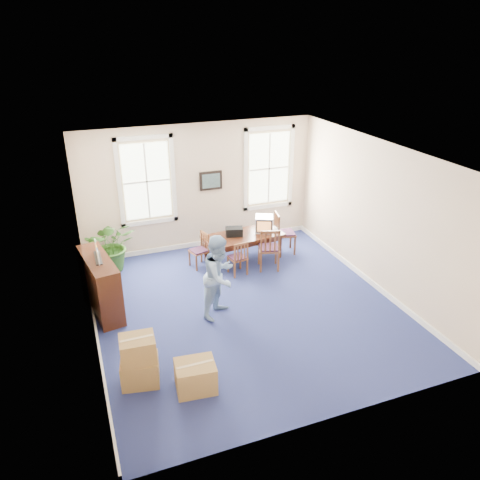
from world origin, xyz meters
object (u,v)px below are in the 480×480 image
object	(u,v)px
crt_tv	(264,224)
potted_plant	(112,245)
chair_near_left	(237,257)
man	(220,276)
cardboard_boxes	(152,352)
credenza	(100,283)
conference_table	(243,247)

from	to	relation	value
crt_tv	potted_plant	bearing A→B (deg)	-164.29
crt_tv	chair_near_left	size ratio (longest dim) A/B	0.55
man	potted_plant	distance (m)	3.23
chair_near_left	cardboard_boxes	world-z (taller)	cardboard_boxes
credenza	cardboard_boxes	xyz separation A→B (m)	(0.57, -2.30, -0.17)
conference_table	chair_near_left	bearing A→B (deg)	-127.14
man	potted_plant	size ratio (longest dim) A/B	1.35
credenza	potted_plant	bearing A→B (deg)	66.83
chair_near_left	man	world-z (taller)	man
man	credenza	xyz separation A→B (m)	(-2.19, 0.96, -0.23)
conference_table	crt_tv	xyz separation A→B (m)	(0.57, 0.04, 0.52)
man	credenza	size ratio (longest dim) A/B	1.07
crt_tv	credenza	size ratio (longest dim) A/B	0.29
chair_near_left	potted_plant	distance (m)	2.96
conference_table	credenza	distance (m)	3.69
conference_table	man	bearing A→B (deg)	-127.90
man	credenza	world-z (taller)	man
chair_near_left	man	size ratio (longest dim) A/B	0.50
man	potted_plant	bearing A→B (deg)	83.41
crt_tv	man	size ratio (longest dim) A/B	0.27
credenza	potted_plant	size ratio (longest dim) A/B	1.26
crt_tv	conference_table	bearing A→B (deg)	-151.43
crt_tv	credenza	xyz separation A→B (m)	(-4.06, -1.19, -0.22)
credenza	cardboard_boxes	bearing A→B (deg)	-85.59
conference_table	credenza	world-z (taller)	credenza
cardboard_boxes	credenza	bearing A→B (deg)	103.94
crt_tv	chair_near_left	xyz separation A→B (m)	(-0.96, -0.70, -0.42)
credenza	potted_plant	world-z (taller)	potted_plant
man	cardboard_boxes	world-z (taller)	man
crt_tv	credenza	distance (m)	4.24
conference_table	cardboard_boxes	size ratio (longest dim) A/B	1.21
conference_table	chair_near_left	xyz separation A→B (m)	(-0.39, -0.66, 0.10)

